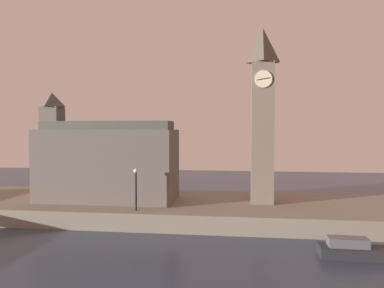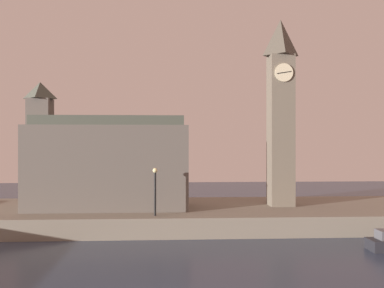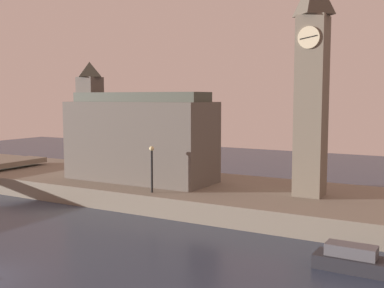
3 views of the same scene
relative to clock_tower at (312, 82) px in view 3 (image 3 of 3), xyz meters
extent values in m
cube|color=slate|center=(-10.23, 0.05, -8.93)|extent=(70.00, 12.00, 1.50)
cube|color=#6B6051|center=(0.00, 0.00, -1.81)|extent=(2.00, 2.00, 12.73)
cylinder|color=beige|center=(0.00, -1.05, 2.96)|extent=(1.52, 0.12, 1.52)
cube|color=black|center=(0.00, -1.12, 2.96)|extent=(1.21, 0.04, 0.26)
cube|color=#5B544C|center=(-14.39, -0.74, -4.84)|extent=(12.80, 5.07, 6.69)
cube|color=#5B544C|center=(-19.90, -0.74, -3.74)|extent=(1.78, 1.78, 8.88)
pyramid|color=#474C42|center=(-19.90, -0.74, 1.38)|extent=(1.95, 1.95, 1.35)
cube|color=#42473D|center=(-14.39, -0.74, -1.09)|extent=(12.16, 3.04, 0.80)
cylinder|color=black|center=(-10.51, -4.71, -6.62)|extent=(0.16, 0.16, 3.12)
sphere|color=#F2E099|center=(-10.51, -4.71, -4.88)|extent=(0.36, 0.36, 0.36)
cube|color=#232328|center=(5.43, -9.73, -9.33)|extent=(4.67, 1.61, 0.70)
cube|color=#515156|center=(4.87, -9.73, -8.68)|extent=(2.46, 1.11, 0.59)
camera|label=1|loc=(-1.92, -34.17, -1.53)|focal=34.60mm
camera|label=2|loc=(-9.55, -36.17, -2.99)|focal=40.35mm
camera|label=3|loc=(9.33, -33.60, -1.10)|focal=44.50mm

